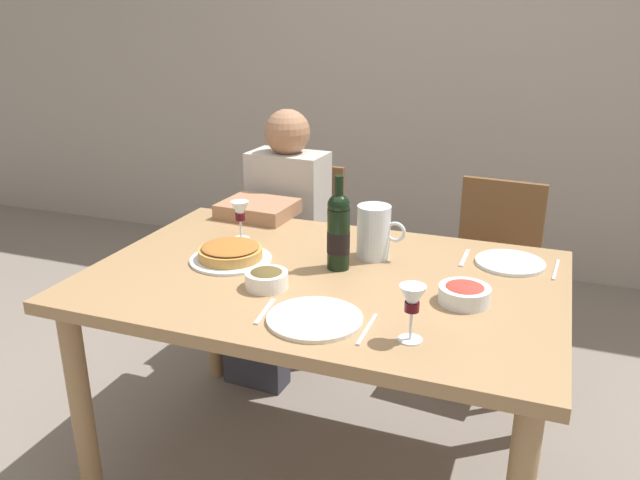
# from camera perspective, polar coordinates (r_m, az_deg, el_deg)

# --- Properties ---
(ground_plane) EXTENTS (8.00, 8.00, 0.00)m
(ground_plane) POSITION_cam_1_polar(r_m,az_deg,el_deg) (2.44, 0.26, -19.76)
(ground_plane) COLOR slate
(back_wall) EXTENTS (8.00, 0.10, 2.80)m
(back_wall) POSITION_cam_1_polar(r_m,az_deg,el_deg) (3.98, 11.75, 17.32)
(back_wall) COLOR #A3998E
(back_wall) RESTS_ON ground
(dining_table) EXTENTS (1.50, 1.00, 0.76)m
(dining_table) POSITION_cam_1_polar(r_m,az_deg,el_deg) (2.08, 0.29, -5.46)
(dining_table) COLOR #9E7A51
(dining_table) RESTS_ON ground
(wine_bottle) EXTENTS (0.08, 0.08, 0.31)m
(wine_bottle) POSITION_cam_1_polar(r_m,az_deg,el_deg) (2.04, 1.68, 0.80)
(wine_bottle) COLOR black
(wine_bottle) RESTS_ON dining_table
(water_pitcher) EXTENTS (0.17, 0.11, 0.18)m
(water_pitcher) POSITION_cam_1_polar(r_m,az_deg,el_deg) (2.16, 4.87, 0.46)
(water_pitcher) COLOR silver
(water_pitcher) RESTS_ON dining_table
(baked_tart) EXTENTS (0.28, 0.28, 0.06)m
(baked_tart) POSITION_cam_1_polar(r_m,az_deg,el_deg) (2.16, -8.06, -1.18)
(baked_tart) COLOR silver
(baked_tart) RESTS_ON dining_table
(salad_bowl) EXTENTS (0.15, 0.15, 0.06)m
(salad_bowl) POSITION_cam_1_polar(r_m,az_deg,el_deg) (1.88, 12.87, -4.67)
(salad_bowl) COLOR silver
(salad_bowl) RESTS_ON dining_table
(olive_bowl) EXTENTS (0.13, 0.13, 0.06)m
(olive_bowl) POSITION_cam_1_polar(r_m,az_deg,el_deg) (1.94, -4.84, -3.44)
(olive_bowl) COLOR white
(olive_bowl) RESTS_ON dining_table
(wine_glass_left_diner) EXTENTS (0.07, 0.07, 0.15)m
(wine_glass_left_diner) POSITION_cam_1_polar(r_m,az_deg,el_deg) (2.34, -7.21, 2.42)
(wine_glass_left_diner) COLOR silver
(wine_glass_left_diner) RESTS_ON dining_table
(wine_glass_right_diner) EXTENTS (0.07, 0.07, 0.15)m
(wine_glass_right_diner) POSITION_cam_1_polar(r_m,az_deg,el_deg) (1.62, 8.30, -5.53)
(wine_glass_right_diner) COLOR silver
(wine_glass_right_diner) RESTS_ON dining_table
(dinner_plate_left_setting) EXTENTS (0.23, 0.23, 0.01)m
(dinner_plate_left_setting) POSITION_cam_1_polar(r_m,az_deg,el_deg) (2.21, 16.74, -1.97)
(dinner_plate_left_setting) COLOR silver
(dinner_plate_left_setting) RESTS_ON dining_table
(dinner_plate_right_setting) EXTENTS (0.27, 0.27, 0.01)m
(dinner_plate_right_setting) POSITION_cam_1_polar(r_m,az_deg,el_deg) (1.74, -0.48, -7.10)
(dinner_plate_right_setting) COLOR silver
(dinner_plate_right_setting) RESTS_ON dining_table
(fork_left_setting) EXTENTS (0.02, 0.16, 0.00)m
(fork_left_setting) POSITION_cam_1_polar(r_m,az_deg,el_deg) (2.22, 12.89, -1.57)
(fork_left_setting) COLOR silver
(fork_left_setting) RESTS_ON dining_table
(knife_left_setting) EXTENTS (0.02, 0.18, 0.00)m
(knife_left_setting) POSITION_cam_1_polar(r_m,az_deg,el_deg) (2.21, 20.47, -2.51)
(knife_left_setting) COLOR silver
(knife_left_setting) RESTS_ON dining_table
(knife_right_setting) EXTENTS (0.01, 0.18, 0.00)m
(knife_right_setting) POSITION_cam_1_polar(r_m,az_deg,el_deg) (1.70, 4.28, -8.00)
(knife_right_setting) COLOR silver
(knife_right_setting) RESTS_ON dining_table
(spoon_right_setting) EXTENTS (0.03, 0.16, 0.00)m
(spoon_right_setting) POSITION_cam_1_polar(r_m,az_deg,el_deg) (1.80, -4.97, -6.41)
(spoon_right_setting) COLOR silver
(spoon_right_setting) RESTS_ON dining_table
(chair_left) EXTENTS (0.42, 0.42, 0.87)m
(chair_left) POSITION_cam_1_polar(r_m,az_deg,el_deg) (3.05, -1.79, -0.41)
(chair_left) COLOR brown
(chair_left) RESTS_ON ground
(diner_left) EXTENTS (0.35, 0.52, 1.16)m
(diner_left) POSITION_cam_1_polar(r_m,az_deg,el_deg) (2.81, -3.85, 0.33)
(diner_left) COLOR #B7B2A8
(diner_left) RESTS_ON ground
(chair_right) EXTENTS (0.43, 0.43, 0.87)m
(chair_right) POSITION_cam_1_polar(r_m,az_deg,el_deg) (2.86, 15.27, -2.54)
(chair_right) COLOR brown
(chair_right) RESTS_ON ground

